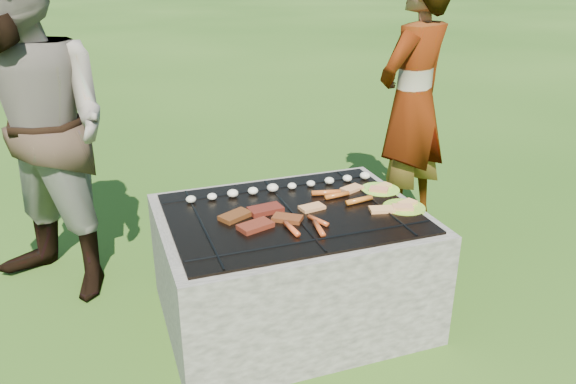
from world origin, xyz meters
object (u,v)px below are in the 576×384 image
at_px(fire_pit, 291,269).
at_px(bystander, 36,134).
at_px(cook, 413,102).
at_px(plate_far, 380,190).
at_px(plate_near, 404,207).

distance_m(fire_pit, bystander, 1.51).
distance_m(cook, bystander, 2.36).
relative_size(fire_pit, bystander, 0.69).
relative_size(fire_pit, cook, 0.74).
bearing_deg(fire_pit, bystander, 148.90).
height_order(plate_far, plate_near, same).
xyz_separation_m(fire_pit, plate_far, (0.56, 0.12, 0.33)).
distance_m(fire_pit, plate_far, 0.66).
relative_size(plate_far, cook, 0.14).
xyz_separation_m(fire_pit, cook, (1.19, 0.85, 0.60)).
height_order(plate_near, cook, cook).
bearing_deg(cook, plate_far, 24.25).
xyz_separation_m(cook, bystander, (-2.35, -0.15, 0.06)).
distance_m(fire_pit, plate_near, 0.66).
height_order(cook, bystander, bystander).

